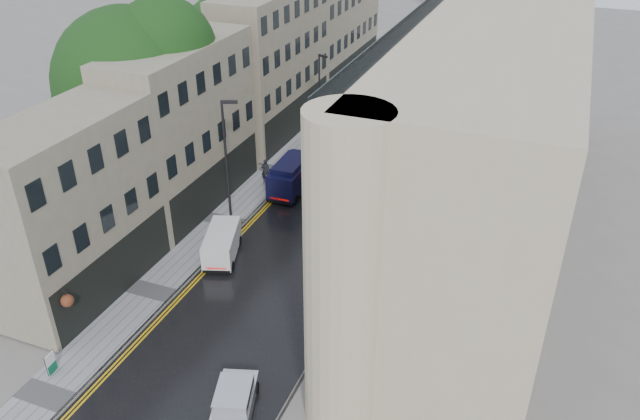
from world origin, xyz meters
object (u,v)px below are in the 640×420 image
Objects in this scene: pedestrian at (266,171)px; navy_van at (271,183)px; white_lorry at (353,219)px; estate_sign at (51,363)px; lamp_post_near at (227,169)px; tree_far at (233,64)px; cream_bus at (338,151)px; white_van at (204,257)px; tree_near at (134,106)px; lamp_post_far at (319,100)px.

navy_van is at bearing 105.66° from pedestrian.
estate_sign is at bearing -123.25° from white_lorry.
lamp_post_near is at bearing 78.83° from pedestrian.
tree_far is 6.81× the size of pedestrian.
tree_far is 1.50× the size of white_lorry.
white_van is at bearing -93.71° from cream_bus.
lamp_post_far is at bearing 59.96° from tree_near.
cream_bus is at bearing -18.18° from tree_far.
pedestrian is 21.44m from estate_sign.
tree_far is at bearing 95.27° from estate_sign.
pedestrian is at bearing 122.15° from navy_van.
white_lorry reaches higher than cream_bus.
lamp_post_far is (7.80, 13.49, -3.06)m from tree_near.
lamp_post_far is (-0.47, 19.56, 2.96)m from white_van.
cream_bus reaches higher than estate_sign.
tree_far reaches higher than white_lorry.
pedestrian is (-4.17, -4.20, -0.50)m from cream_bus.
tree_far is 7.87m from lamp_post_far.
white_van is 9.28m from navy_van.
tree_far is (0.30, 13.00, -0.72)m from tree_near.
lamp_post_far is (1.04, 8.18, 2.85)m from pedestrian.
pedestrian is 7.86m from lamp_post_near.
cream_bus is (10.63, -3.49, -4.70)m from tree_far.
white_van is at bearing -91.67° from navy_van.
navy_van is at bearing -107.45° from cream_bus.
white_van is at bearing -70.20° from lamp_post_far.
estate_sign is at bearing -79.01° from tree_far.
white_lorry is at bearing -42.79° from lamp_post_far.
white_lorry is 1.10× the size of lamp_post_far.
white_van is at bearing 71.26° from estate_sign.
pedestrian is (-1.44, 2.11, -0.27)m from navy_van.
white_van is (-7.37, -5.28, -1.28)m from white_lorry.
tree_near is at bearing -101.62° from lamp_post_far.
lamp_post_far reaches higher than white_lorry.
lamp_post_near is at bearing -100.26° from cream_bus.
lamp_post_far reaches higher than white_van.
white_lorry is at bearing -41.95° from tree_far.
tree_near is 3.49× the size of white_van.
tree_far reaches higher than navy_van.
lamp_post_near reaches higher than white_van.
tree_near is at bearing 19.51° from pedestrian.
tree_far is 12.14m from cream_bus.
tree_far is at bearing 167.80° from cream_bus.
cream_bus is 5.94m from pedestrian.
tree_near is at bearing -133.01° from cream_bus.
navy_van reaches higher than pedestrian.
white_lorry reaches higher than pedestrian.
white_van reaches higher than estate_sign.
pedestrian is at bearing -78.80° from lamp_post_far.
estate_sign is at bearing -121.66° from white_van.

